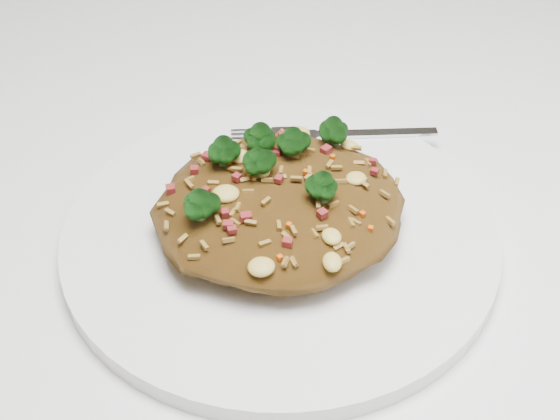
# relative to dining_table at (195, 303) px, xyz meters

# --- Properties ---
(dining_table) EXTENTS (1.20, 0.80, 0.75)m
(dining_table) POSITION_rel_dining_table_xyz_m (0.00, 0.00, 0.00)
(dining_table) COLOR white
(dining_table) RESTS_ON ground
(plate) EXTENTS (0.30, 0.30, 0.01)m
(plate) POSITION_rel_dining_table_xyz_m (0.06, -0.04, 0.10)
(plate) COLOR white
(plate) RESTS_ON dining_table
(fried_rice) EXTENTS (0.17, 0.15, 0.06)m
(fried_rice) POSITION_rel_dining_table_xyz_m (0.06, -0.04, 0.13)
(fried_rice) COLOR brown
(fried_rice) RESTS_ON plate
(fork) EXTENTS (0.16, 0.06, 0.00)m
(fork) POSITION_rel_dining_table_xyz_m (0.14, 0.04, 0.11)
(fork) COLOR silver
(fork) RESTS_ON plate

